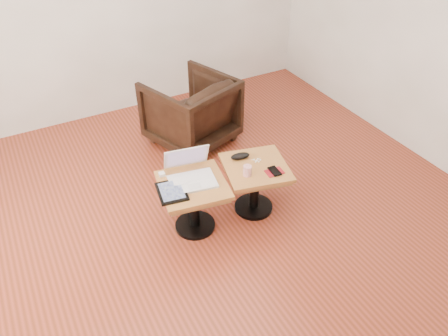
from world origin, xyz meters
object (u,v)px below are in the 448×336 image
striped_cup (247,171)px  laptop (190,173)px  armchair (191,111)px  side_table_left (194,195)px  side_table_right (255,177)px

striped_cup → laptop: bearing=156.9°
laptop → armchair: 1.20m
side_table_left → striped_cup: 0.45m
armchair → striped_cup: bearing=66.0°
laptop → armchair: bearing=75.6°
side_table_right → armchair: (-0.02, 1.18, 0.01)m
striped_cup → side_table_right: bearing=29.4°
laptop → striped_cup: (0.40, -0.17, -0.00)m
side_table_left → side_table_right: 0.53m
armchair → side_table_left: bearing=46.6°
side_table_right → side_table_left: bearing=-170.2°
laptop → side_table_right: bearing=-0.8°
striped_cup → armchair: bearing=85.3°
side_table_right → laptop: bearing=-177.4°
laptop → striped_cup: bearing=-12.7°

